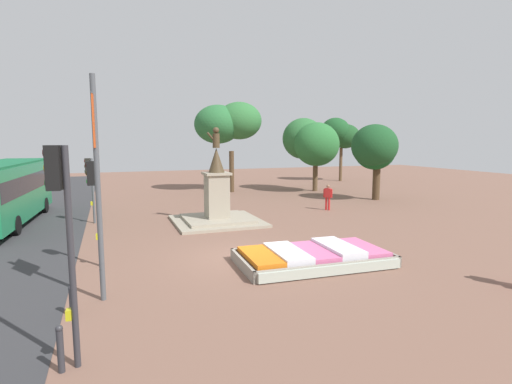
# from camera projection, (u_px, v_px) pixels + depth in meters

# --- Properties ---
(ground_plane) EXTENTS (87.40, 87.40, 0.00)m
(ground_plane) POSITION_uv_depth(u_px,v_px,m) (244.00, 258.00, 14.64)
(ground_plane) COLOR brown
(flower_planter) EXTENTS (5.36, 3.08, 0.59)m
(flower_planter) POSITION_uv_depth(u_px,v_px,m) (314.00, 257.00, 13.91)
(flower_planter) COLOR #38281C
(flower_planter) RESTS_ON ground_plane
(statue_monument) EXTENTS (4.44, 4.44, 4.95)m
(statue_monument) POSITION_uv_depth(u_px,v_px,m) (217.00, 204.00, 20.80)
(statue_monument) COLOR gray
(statue_monument) RESTS_ON ground_plane
(traffic_light_near_crossing) EXTENTS (0.42, 0.31, 4.20)m
(traffic_light_near_crossing) POSITION_uv_depth(u_px,v_px,m) (63.00, 219.00, 7.22)
(traffic_light_near_crossing) COLOR #2D2D33
(traffic_light_near_crossing) RESTS_ON ground_plane
(traffic_light_mid_block) EXTENTS (0.41, 0.29, 3.60)m
(traffic_light_mid_block) POSITION_uv_depth(u_px,v_px,m) (95.00, 195.00, 13.30)
(traffic_light_mid_block) COLOR slate
(traffic_light_mid_block) RESTS_ON ground_plane
(traffic_light_far_corner) EXTENTS (0.41, 0.29, 3.37)m
(traffic_light_far_corner) POSITION_uv_depth(u_px,v_px,m) (90.00, 179.00, 20.42)
(traffic_light_far_corner) COLOR #4C5156
(traffic_light_far_corner) RESTS_ON ground_plane
(banner_pole) EXTENTS (0.14, 1.20, 5.95)m
(banner_pole) POSITION_uv_depth(u_px,v_px,m) (97.00, 177.00, 10.38)
(banner_pole) COLOR #4C5156
(banner_pole) RESTS_ON ground_plane
(city_bus) EXTENTS (3.03, 10.04, 3.19)m
(city_bus) POSITION_uv_depth(u_px,v_px,m) (5.00, 189.00, 20.16)
(city_bus) COLOR #197A47
(city_bus) RESTS_ON ground_plane
(pedestrian_near_planter) EXTENTS (0.42, 0.44, 1.59)m
(pedestrian_near_planter) POSITION_uv_depth(u_px,v_px,m) (328.00, 195.00, 24.53)
(pedestrian_near_planter) COLOR red
(pedestrian_near_planter) RESTS_ON ground_plane
(kerb_bollard_south) EXTENTS (0.14, 0.14, 0.92)m
(kerb_bollard_south) POSITION_uv_depth(u_px,v_px,m) (60.00, 348.00, 7.36)
(kerb_bollard_south) COLOR #2D2D33
(kerb_bollard_south) RESTS_ON ground_plane
(kerb_bollard_mid_a) EXTENTS (0.17, 0.17, 0.79)m
(kerb_bollard_mid_a) POSITION_uv_depth(u_px,v_px,m) (73.00, 299.00, 9.75)
(kerb_bollard_mid_a) COLOR #2D2D33
(kerb_bollard_mid_a) RESTS_ON ground_plane
(park_tree_far_left) EXTENTS (4.14, 3.12, 6.61)m
(park_tree_far_left) POSITION_uv_depth(u_px,v_px,m) (340.00, 134.00, 41.61)
(park_tree_far_left) COLOR brown
(park_tree_far_left) RESTS_ON ground_plane
(park_tree_behind_statue) EXTENTS (5.55, 4.33, 7.45)m
(park_tree_behind_statue) POSITION_uv_depth(u_px,v_px,m) (227.00, 123.00, 33.21)
(park_tree_behind_statue) COLOR #4C3823
(park_tree_behind_statue) RESTS_ON ground_plane
(park_tree_far_right) EXTENTS (3.29, 3.18, 5.41)m
(park_tree_far_right) POSITION_uv_depth(u_px,v_px,m) (374.00, 148.00, 28.16)
(park_tree_far_right) COLOR #4C3823
(park_tree_far_right) RESTS_ON ground_plane
(park_tree_street_side) EXTENTS (4.08, 5.05, 6.15)m
(park_tree_street_side) POSITION_uv_depth(u_px,v_px,m) (310.00, 142.00, 33.25)
(park_tree_street_side) COLOR brown
(park_tree_street_side) RESTS_ON ground_plane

